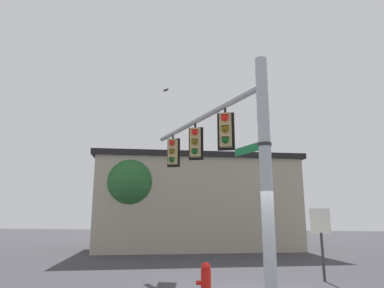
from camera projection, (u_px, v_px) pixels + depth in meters
signal_pole at (266, 170)px, 8.55m from camera, size 0.32×0.32×6.08m
mast_arm at (199, 119)px, 12.14m from camera, size 4.43×5.84×0.19m
traffic_light_nearest_pole at (225, 130)px, 10.44m from camera, size 0.54×0.49×1.31m
traffic_light_mid_inner at (195, 142)px, 12.21m from camera, size 0.54×0.49×1.31m
traffic_light_mid_outer at (173, 152)px, 13.99m from camera, size 0.54×0.49×1.31m
street_name_sign at (257, 147)px, 8.98m from camera, size 0.99×1.25×0.22m
bird_flying at (166, 90)px, 14.64m from camera, size 0.28×0.22×0.09m
storefront_building at (193, 203)px, 21.66m from camera, size 13.69×11.42×5.39m
tree_by_storefront at (131, 184)px, 18.62m from camera, size 3.06×3.06×5.20m
fire_hydrant at (206, 280)px, 7.94m from camera, size 0.35×0.24×0.82m
historical_marker at (321, 233)px, 10.32m from camera, size 0.60×0.08×2.13m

